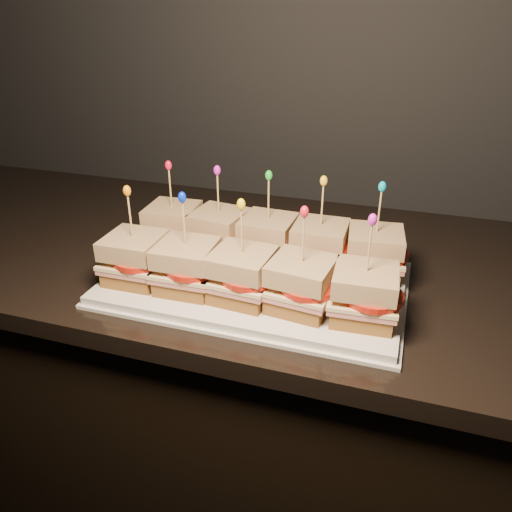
% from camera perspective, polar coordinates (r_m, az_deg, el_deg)
% --- Properties ---
extents(cabinet, '(2.39, 0.59, 0.88)m').
position_cam_1_polar(cabinet, '(1.32, -12.79, -16.43)').
color(cabinet, black).
rests_on(cabinet, ground).
extents(granite_slab, '(2.43, 0.63, 0.03)m').
position_cam_1_polar(granite_slab, '(1.06, -15.28, 1.85)').
color(granite_slab, black).
rests_on(granite_slab, cabinet).
extents(platter, '(0.47, 0.29, 0.02)m').
position_cam_1_polar(platter, '(0.82, 0.00, -2.86)').
color(platter, silver).
rests_on(platter, granite_slab).
extents(platter_rim, '(0.48, 0.30, 0.01)m').
position_cam_1_polar(platter_rim, '(0.82, 0.00, -3.22)').
color(platter_rim, silver).
rests_on(platter_rim, granite_slab).
extents(sandwich_0_bread_bot, '(0.09, 0.09, 0.02)m').
position_cam_1_polar(sandwich_0_bread_bot, '(0.93, -9.31, 1.96)').
color(sandwich_0_bread_bot, brown).
rests_on(sandwich_0_bread_bot, platter).
extents(sandwich_0_ham, '(0.10, 0.09, 0.01)m').
position_cam_1_polar(sandwich_0_ham, '(0.92, -9.38, 2.85)').
color(sandwich_0_ham, '#C56867').
rests_on(sandwich_0_ham, sandwich_0_bread_bot).
extents(sandwich_0_cheese, '(0.10, 0.10, 0.01)m').
position_cam_1_polar(sandwich_0_cheese, '(0.92, -9.41, 3.24)').
color(sandwich_0_cheese, beige).
rests_on(sandwich_0_cheese, sandwich_0_ham).
extents(sandwich_0_tomato, '(0.08, 0.08, 0.01)m').
position_cam_1_polar(sandwich_0_tomato, '(0.91, -8.94, 3.44)').
color(sandwich_0_tomato, red).
rests_on(sandwich_0_tomato, sandwich_0_cheese).
extents(sandwich_0_bread_top, '(0.09, 0.09, 0.03)m').
position_cam_1_polar(sandwich_0_bread_top, '(0.91, -9.54, 4.78)').
color(sandwich_0_bread_top, brown).
rests_on(sandwich_0_bread_top, sandwich_0_tomato).
extents(sandwich_0_pick, '(0.00, 0.00, 0.09)m').
position_cam_1_polar(sandwich_0_pick, '(0.89, -9.76, 7.42)').
color(sandwich_0_pick, tan).
rests_on(sandwich_0_pick, sandwich_0_bread_top).
extents(sandwich_0_frill, '(0.01, 0.01, 0.02)m').
position_cam_1_polar(sandwich_0_frill, '(0.88, -9.98, 10.17)').
color(sandwich_0_frill, red).
rests_on(sandwich_0_frill, sandwich_0_pick).
extents(sandwich_1_bread_bot, '(0.09, 0.09, 0.02)m').
position_cam_1_polar(sandwich_1_bread_bot, '(0.90, -4.15, 1.24)').
color(sandwich_1_bread_bot, brown).
rests_on(sandwich_1_bread_bot, platter).
extents(sandwich_1_ham, '(0.10, 0.10, 0.01)m').
position_cam_1_polar(sandwich_1_ham, '(0.89, -4.19, 2.15)').
color(sandwich_1_ham, '#C56867').
rests_on(sandwich_1_ham, sandwich_1_bread_bot).
extents(sandwich_1_cheese, '(0.11, 0.10, 0.01)m').
position_cam_1_polar(sandwich_1_cheese, '(0.89, -4.20, 2.56)').
color(sandwich_1_cheese, beige).
rests_on(sandwich_1_cheese, sandwich_1_ham).
extents(sandwich_1_tomato, '(0.08, 0.08, 0.01)m').
position_cam_1_polar(sandwich_1_tomato, '(0.87, -3.63, 2.75)').
color(sandwich_1_tomato, red).
rests_on(sandwich_1_tomato, sandwich_1_cheese).
extents(sandwich_1_bread_top, '(0.10, 0.10, 0.03)m').
position_cam_1_polar(sandwich_1_bread_top, '(0.88, -4.26, 4.15)').
color(sandwich_1_bread_top, brown).
rests_on(sandwich_1_bread_top, sandwich_1_tomato).
extents(sandwich_1_pick, '(0.00, 0.00, 0.09)m').
position_cam_1_polar(sandwich_1_pick, '(0.86, -4.36, 6.89)').
color(sandwich_1_pick, tan).
rests_on(sandwich_1_pick, sandwich_1_bread_top).
extents(sandwich_1_frill, '(0.01, 0.01, 0.02)m').
position_cam_1_polar(sandwich_1_frill, '(0.84, -4.47, 9.76)').
color(sandwich_1_frill, '#D21ACC').
rests_on(sandwich_1_frill, sandwich_1_pick).
extents(sandwich_2_bread_bot, '(0.09, 0.09, 0.02)m').
position_cam_1_polar(sandwich_2_bread_bot, '(0.87, 1.36, 0.45)').
color(sandwich_2_bread_bot, brown).
rests_on(sandwich_2_bread_bot, platter).
extents(sandwich_2_ham, '(0.10, 0.09, 0.01)m').
position_cam_1_polar(sandwich_2_ham, '(0.86, 1.38, 1.38)').
color(sandwich_2_ham, '#C56867').
rests_on(sandwich_2_ham, sandwich_2_bread_bot).
extents(sandwich_2_cheese, '(0.10, 0.09, 0.01)m').
position_cam_1_polar(sandwich_2_cheese, '(0.86, 1.38, 1.80)').
color(sandwich_2_cheese, beige).
rests_on(sandwich_2_cheese, sandwich_2_ham).
extents(sandwich_2_tomato, '(0.08, 0.08, 0.01)m').
position_cam_1_polar(sandwich_2_tomato, '(0.85, 2.05, 1.99)').
color(sandwich_2_tomato, red).
rests_on(sandwich_2_tomato, sandwich_2_cheese).
extents(sandwich_2_bread_top, '(0.09, 0.09, 0.03)m').
position_cam_1_polar(sandwich_2_bread_top, '(0.85, 1.40, 3.43)').
color(sandwich_2_bread_top, brown).
rests_on(sandwich_2_bread_top, sandwich_2_tomato).
extents(sandwich_2_pick, '(0.00, 0.00, 0.09)m').
position_cam_1_polar(sandwich_2_pick, '(0.83, 1.44, 6.25)').
color(sandwich_2_pick, tan).
rests_on(sandwich_2_pick, sandwich_2_bread_top).
extents(sandwich_2_frill, '(0.01, 0.01, 0.02)m').
position_cam_1_polar(sandwich_2_frill, '(0.82, 1.47, 9.21)').
color(sandwich_2_frill, green).
rests_on(sandwich_2_frill, sandwich_2_pick).
extents(sandwich_3_bread_bot, '(0.09, 0.09, 0.02)m').
position_cam_1_polar(sandwich_3_bread_bot, '(0.85, 7.17, -0.38)').
color(sandwich_3_bread_bot, brown).
rests_on(sandwich_3_bread_bot, platter).
extents(sandwich_3_ham, '(0.09, 0.09, 0.01)m').
position_cam_1_polar(sandwich_3_ham, '(0.84, 7.23, 0.56)').
color(sandwich_3_ham, '#C56867').
rests_on(sandwich_3_ham, sandwich_3_bread_bot).
extents(sandwich_3_cheese, '(0.10, 0.09, 0.01)m').
position_cam_1_polar(sandwich_3_cheese, '(0.84, 7.26, 0.99)').
color(sandwich_3_cheese, beige).
rests_on(sandwich_3_cheese, sandwich_3_ham).
extents(sandwich_3_tomato, '(0.08, 0.08, 0.01)m').
position_cam_1_polar(sandwich_3_tomato, '(0.83, 8.02, 1.17)').
color(sandwich_3_tomato, red).
rests_on(sandwich_3_tomato, sandwich_3_cheese).
extents(sandwich_3_bread_top, '(0.09, 0.09, 0.03)m').
position_cam_1_polar(sandwich_3_bread_top, '(0.83, 7.37, 2.64)').
color(sandwich_3_bread_top, brown).
rests_on(sandwich_3_bread_top, sandwich_3_tomato).
extents(sandwich_3_pick, '(0.00, 0.00, 0.09)m').
position_cam_1_polar(sandwich_3_pick, '(0.81, 7.55, 5.51)').
color(sandwich_3_pick, tan).
rests_on(sandwich_3_pick, sandwich_3_bread_top).
extents(sandwich_3_frill, '(0.01, 0.01, 0.02)m').
position_cam_1_polar(sandwich_3_frill, '(0.80, 7.75, 8.52)').
color(sandwich_3_frill, yellow).
rests_on(sandwich_3_frill, sandwich_3_pick).
extents(sandwich_4_bread_bot, '(0.09, 0.09, 0.02)m').
position_cam_1_polar(sandwich_4_bread_bot, '(0.84, 13.17, -1.24)').
color(sandwich_4_bread_bot, brown).
rests_on(sandwich_4_bread_bot, platter).
extents(sandwich_4_ham, '(0.10, 0.10, 0.01)m').
position_cam_1_polar(sandwich_4_ham, '(0.83, 13.28, -0.29)').
color(sandwich_4_ham, '#C56867').
rests_on(sandwich_4_ham, sandwich_4_bread_bot).
extents(sandwich_4_cheese, '(0.10, 0.10, 0.01)m').
position_cam_1_polar(sandwich_4_cheese, '(0.83, 13.33, 0.14)').
color(sandwich_4_cheese, beige).
rests_on(sandwich_4_cheese, sandwich_4_ham).
extents(sandwich_4_tomato, '(0.08, 0.08, 0.01)m').
position_cam_1_polar(sandwich_4_tomato, '(0.82, 14.17, 0.31)').
color(sandwich_4_tomato, red).
rests_on(sandwich_4_tomato, sandwich_4_cheese).
extents(sandwich_4_bread_top, '(0.10, 0.10, 0.03)m').
position_cam_1_polar(sandwich_4_bread_top, '(0.82, 13.53, 1.80)').
color(sandwich_4_bread_top, brown).
rests_on(sandwich_4_bread_top, sandwich_4_tomato).
extents(sandwich_4_pick, '(0.00, 0.00, 0.09)m').
position_cam_1_polar(sandwich_4_pick, '(0.80, 13.87, 4.68)').
color(sandwich_4_pick, tan).
rests_on(sandwich_4_pick, sandwich_4_bread_top).
extents(sandwich_4_frill, '(0.01, 0.01, 0.02)m').
position_cam_1_polar(sandwich_4_frill, '(0.79, 14.23, 7.70)').
color(sandwich_4_frill, '#069DB6').
rests_on(sandwich_4_frill, sandwich_4_pick).
extents(sandwich_5_bread_bot, '(0.09, 0.09, 0.02)m').
position_cam_1_polar(sandwich_5_bread_bot, '(0.83, -13.43, -1.86)').
color(sandwich_5_bread_bot, brown).
rests_on(sandwich_5_bread_bot, platter).
extents(sandwich_5_ham, '(0.09, 0.09, 0.01)m').
position_cam_1_polar(sandwich_5_ham, '(0.82, -13.55, -0.90)').
color(sandwich_5_ham, '#C56867').
rests_on(sandwich_5_ham, sandwich_5_bread_bot).
extents(sandwich_5_cheese, '(0.10, 0.09, 0.01)m').
position_cam_1_polar(sandwich_5_cheese, '(0.82, -13.60, -0.46)').
color(sandwich_5_cheese, beige).
rests_on(sandwich_5_cheese, sandwich_5_ham).
extents(sandwich_5_tomato, '(0.08, 0.08, 0.01)m').
position_cam_1_polar(sandwich_5_tomato, '(0.80, -13.13, -0.30)').
color(sandwich_5_tomato, red).
rests_on(sandwich_5_tomato, sandwich_5_cheese).
extents(sandwich_5_bread_top, '(0.09, 0.09, 0.03)m').
position_cam_1_polar(sandwich_5_bread_top, '(0.80, -13.81, 1.22)').
color(sandwich_5_bread_top, brown).
rests_on(sandwich_5_bread_top, sandwich_5_tomato).
extents(sandwich_5_pick, '(0.00, 0.00, 0.09)m').
position_cam_1_polar(sandwich_5_pick, '(0.79, -14.16, 4.15)').
color(sandwich_5_pick, tan).
rests_on(sandwich_5_pick, sandwich_5_bread_top).
extents(sandwich_5_frill, '(0.01, 0.01, 0.02)m').
position_cam_1_polar(sandwich_5_frill, '(0.77, -14.54, 7.23)').
color(sandwich_5_frill, orange).
rests_on(sandwich_5_frill, sandwich_5_pick).
extents(sandwich_6_bread_bot, '(0.09, 0.09, 0.02)m').
position_cam_1_polar(sandwich_6_bread_bot, '(0.79, -7.77, -2.87)').
color(sandwich_6_bread_bot, brown).
rests_on(sandwich_6_bread_bot, platter).
extents(sandwich_6_ham, '(0.10, 0.09, 0.01)m').
position_cam_1_polar(sandwich_6_ham, '(0.78, -7.84, -1.86)').
color(sandwich_6_ham, '#C56867').
rests_on(sandwich_6_ham, sandwich_6_bread_bot).
extents(sandwich_6_cheese, '(0.10, 0.09, 0.01)m').
position_cam_1_polar(sandwich_6_cheese, '(0.78, -7.87, -1.41)').
color(sandwich_6_cheese, beige).
rests_on(sandwich_6_cheese, sandwich_6_ham).
extents(sandwich_6_tomato, '(0.08, 0.08, 0.01)m').
position_cam_1_polar(sandwich_6_tomato, '(0.76, -7.28, -1.25)').
color(sandwich_6_tomato, red).
rests_on(sandwich_6_tomato, sandwich_6_cheese).
extents(sandwich_6_bread_top, '(0.09, 0.09, 0.03)m').
position_cam_1_polar(sandwich_6_bread_top, '(0.76, -8.00, 0.35)').
color(sandwich_6_bread_top, brown).
rests_on(sandwich_6_bread_top, sandwich_6_tomato).
extents(sandwich_6_pick, '(0.00, 0.00, 0.09)m').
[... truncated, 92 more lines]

